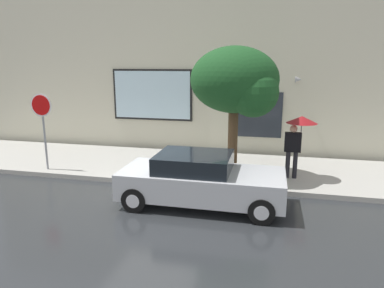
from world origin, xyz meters
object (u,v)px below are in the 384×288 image
(fire_hydrant, at_px, (160,165))
(pedestrian_with_umbrella, at_px, (298,130))
(street_tree, at_px, (238,83))
(parked_car, at_px, (201,180))
(stop_sign, at_px, (42,117))

(fire_hydrant, relative_size, pedestrian_with_umbrella, 0.36)
(pedestrian_with_umbrella, distance_m, street_tree, 2.35)
(parked_car, distance_m, pedestrian_with_umbrella, 3.66)
(fire_hydrant, height_order, pedestrian_with_umbrella, pedestrian_with_umbrella)
(fire_hydrant, xyz_separation_m, stop_sign, (-4.00, -0.21, 1.48))
(street_tree, relative_size, stop_sign, 1.58)
(street_tree, bearing_deg, fire_hydrant, -168.01)
(parked_car, relative_size, street_tree, 1.05)
(fire_hydrant, distance_m, pedestrian_with_umbrella, 4.46)
(stop_sign, bearing_deg, parked_car, -14.76)
(street_tree, xyz_separation_m, stop_sign, (-6.36, -0.72, -1.13))
(stop_sign, bearing_deg, street_tree, 6.43)
(parked_car, bearing_deg, stop_sign, 165.24)
(street_tree, bearing_deg, stop_sign, -173.57)
(fire_hydrant, distance_m, stop_sign, 4.27)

